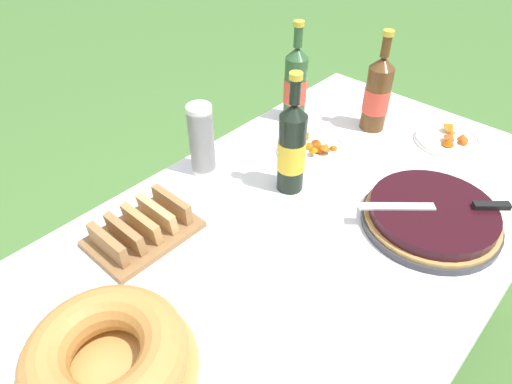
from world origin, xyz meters
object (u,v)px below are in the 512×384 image
Objects in this scene: serving_knife at (447,206)px; bread_board at (143,229)px; juice_bottle_red at (292,148)px; snack_plate_near at (449,139)px; berry_tart at (432,216)px; cup_stack at (202,140)px; cider_bottle_green at (295,84)px; snack_plate_right at (312,149)px; cider_bottle_amber at (377,94)px; bundt_cake at (106,357)px.

bread_board is (-0.54, 0.53, -0.04)m from serving_knife.
juice_bottle_red is 0.59m from snack_plate_near.
cup_stack is at bearing 110.92° from berry_tart.
bread_board is at bearing -172.90° from cider_bottle_green.
snack_plate_right is 0.85× the size of bread_board.
bread_board reaches higher than snack_plate_near.
juice_bottle_red is (-0.12, 0.36, 0.11)m from berry_tart.
snack_plate_near is at bearing -69.84° from cider_bottle_amber.
bundt_cake is 1.56× the size of cup_stack.
bread_board reaches higher than berry_tart.
snack_plate_right is (0.04, 0.44, -0.05)m from serving_knife.
snack_plate_near is (0.40, 0.13, -0.02)m from berry_tart.
juice_bottle_red is (0.11, -0.24, 0.03)m from cup_stack.
cider_bottle_amber is (0.13, -0.23, -0.00)m from cider_bottle_green.
juice_bottle_red reaches higher than cider_bottle_amber.
bundt_cake is 0.67m from juice_bottle_red.
cider_bottle_amber is at bearing -13.14° from snack_plate_right.
juice_bottle_red is at bearing -162.43° from snack_plate_right.
juice_bottle_red is at bearing -143.02° from cider_bottle_green.
serving_knife is at bearing -19.55° from bundt_cake.
cup_stack is 1.04× the size of snack_plate_near.
cider_bottle_green is at bearing 72.54° from berry_tart.
cup_stack reaches higher than berry_tart.
cider_bottle_green reaches higher than snack_plate_near.
serving_knife is 0.67m from cup_stack.
cider_bottle_amber is (1.10, 0.10, 0.08)m from bundt_cake.
juice_bottle_red is at bearing 156.02° from snack_plate_near.
serving_knife reaches higher than snack_plate_near.
bundt_cake is at bearing -174.81° from cider_bottle_amber.
bread_board is (-0.58, 0.09, 0.01)m from snack_plate_right.
snack_plate_right is at bearing 10.66° from bundt_cake.
berry_tart is 0.40m from juice_bottle_red.
snack_plate_near is 1.00m from bread_board.
cup_stack is 0.36m from snack_plate_right.
bundt_cake reaches higher than serving_knife.
snack_plate_right is 0.59m from bread_board.
snack_plate_right is at bearing -31.50° from cup_stack.
bundt_cake is 1.11m from cider_bottle_amber.
berry_tart is 1.06× the size of cider_bottle_amber.
cider_bottle_amber reaches higher than berry_tart.
serving_knife is at bearing -68.20° from cup_stack.
bread_board is (0.26, 0.25, -0.02)m from bundt_cake.
juice_bottle_red is (0.66, 0.10, 0.09)m from bundt_cake.
cider_bottle_green reaches higher than bundt_cake.
snack_plate_near is 0.80× the size of bread_board.
cider_bottle_green is at bearing 54.50° from snack_plate_right.
cider_bottle_green is (0.19, 0.60, 0.10)m from berry_tart.
berry_tart is at bearing -71.50° from juice_bottle_red.
cider_bottle_amber is at bearing 110.16° from snack_plate_near.
bundt_cake is 1.19m from snack_plate_near.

